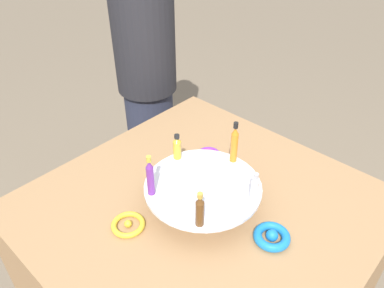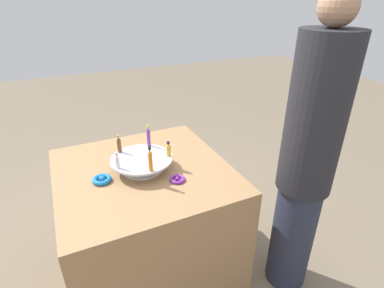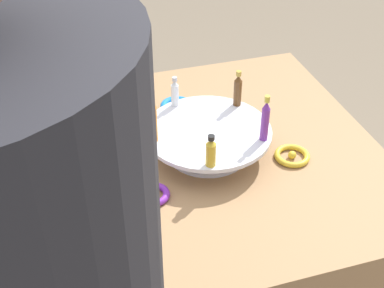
{
  "view_description": "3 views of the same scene",
  "coord_description": "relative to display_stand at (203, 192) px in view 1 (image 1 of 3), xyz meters",
  "views": [
    {
      "loc": [
        -0.55,
        0.64,
        1.64
      ],
      "look_at": [
        0.1,
        -0.06,
        0.94
      ],
      "focal_mm": 35.0,
      "sensor_mm": 36.0,
      "label": 1
    },
    {
      "loc": [
        -0.37,
        -1.48,
        1.72
      ],
      "look_at": [
        0.25,
        -0.15,
        0.97
      ],
      "focal_mm": 28.0,
      "sensor_mm": 36.0,
      "label": 2
    },
    {
      "loc": [
        1.15,
        -0.4,
        1.73
      ],
      "look_at": [
        0.16,
        -0.09,
        0.95
      ],
      "focal_mm": 50.0,
      "sensor_mm": 36.0,
      "label": 3
    }
  ],
  "objects": [
    {
      "name": "bottle_gold",
      "position": [
        0.15,
        -0.04,
        0.07
      ],
      "size": [
        0.03,
        0.03,
        0.09
      ],
      "color": "gold",
      "rests_on": "display_stand"
    },
    {
      "name": "bottle_brown",
      "position": [
        -0.1,
        0.12,
        0.08
      ],
      "size": [
        0.02,
        0.02,
        0.11
      ],
      "color": "brown",
      "rests_on": "display_stand"
    },
    {
      "name": "person_figure",
      "position": [
        0.79,
        -0.47,
        0.05
      ],
      "size": [
        0.3,
        0.3,
        1.76
      ],
      "rotation": [
        0.0,
        0.0,
        2.61
      ],
      "color": "#282D42",
      "rests_on": "ground_plane"
    },
    {
      "name": "bottle_clear",
      "position": [
        -0.15,
        -0.05,
        0.07
      ],
      "size": [
        0.02,
        0.02,
        0.09
      ],
      "color": "silver",
      "rests_on": "display_stand"
    },
    {
      "name": "display_stand",
      "position": [
        0.0,
        0.0,
        0.0
      ],
      "size": [
        0.36,
        0.36,
        0.08
      ],
      "color": "silver",
      "rests_on": "party_table"
    },
    {
      "name": "ribbon_bow_purple",
      "position": [
        0.14,
        -0.19,
        -0.04
      ],
      "size": [
        0.09,
        0.09,
        0.03
      ],
      "color": "purple",
      "rests_on": "party_table"
    },
    {
      "name": "ribbon_bow_gold",
      "position": [
        0.1,
        0.22,
        -0.04
      ],
      "size": [
        0.1,
        0.1,
        0.02
      ],
      "color": "gold",
      "rests_on": "party_table"
    },
    {
      "name": "bottle_purple",
      "position": [
        0.09,
        0.13,
        0.09
      ],
      "size": [
        0.02,
        0.02,
        0.14
      ],
      "color": "#702D93",
      "rests_on": "display_stand"
    },
    {
      "name": "bottle_orange",
      "position": [
        0.01,
        -0.16,
        0.1
      ],
      "size": [
        0.02,
        0.02,
        0.15
      ],
      "color": "orange",
      "rests_on": "display_stand"
    },
    {
      "name": "party_table",
      "position": [
        0.0,
        0.0,
        -0.45
      ],
      "size": [
        0.99,
        0.99,
        0.79
      ],
      "color": "#9E754C",
      "rests_on": "ground_plane"
    },
    {
      "name": "ribbon_bow_blue",
      "position": [
        -0.24,
        -0.03,
        -0.04
      ],
      "size": [
        0.1,
        0.1,
        0.04
      ],
      "color": "blue",
      "rests_on": "party_table"
    }
  ]
}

